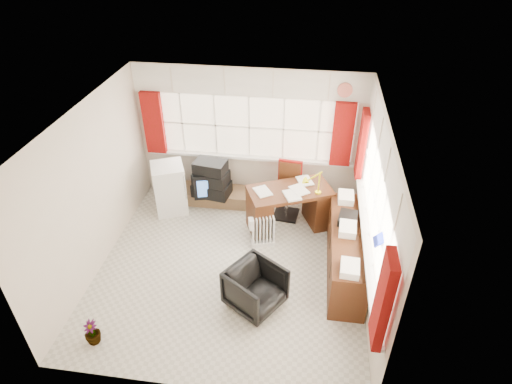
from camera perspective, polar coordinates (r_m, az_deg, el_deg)
ground at (r=6.74m, az=-3.40°, el=-10.05°), size 4.00×4.00×0.00m
room_walls at (r=5.79m, az=-3.90°, el=0.63°), size 4.00×4.00×4.00m
window_back at (r=7.71m, az=-0.91°, el=5.13°), size 3.70×0.12×3.60m
window_right at (r=6.09m, az=14.63°, el=-5.17°), size 0.12×3.70×3.60m
curtains at (r=6.50m, az=5.77°, el=4.14°), size 3.83×3.83×1.15m
overhead_cabinets at (r=6.19m, az=6.74°, el=10.73°), size 3.98×3.98×0.48m
desk at (r=7.24m, az=4.43°, el=-1.96°), size 1.51×1.16×0.81m
desk_lamp at (r=6.85m, az=8.47°, el=1.93°), size 0.16×0.14×0.42m
task_chair at (r=7.54m, az=4.35°, el=0.68°), size 0.47×0.50×1.02m
office_chair at (r=6.00m, az=-0.07°, el=-12.68°), size 0.96×0.95×0.64m
radiator at (r=6.98m, az=0.95°, el=-5.60°), size 0.40×0.26×0.55m
credenza at (r=6.57m, az=11.94°, el=-7.70°), size 0.50×2.00×0.85m
file_tray at (r=6.49m, az=12.16°, el=-3.47°), size 0.32×0.38×0.11m
tv_bench at (r=8.05m, az=-4.97°, el=-0.49°), size 1.40×0.50×0.25m
crt_tv at (r=7.81m, az=-6.37°, el=1.47°), size 0.65×0.62×0.49m
hifi_stack at (r=7.71m, az=-6.00°, el=1.71°), size 0.72×0.52×0.69m
mini_fridge at (r=7.78m, az=-11.45°, el=0.52°), size 0.71×0.71×0.92m
spray_bottle_a at (r=7.40m, az=-0.01°, el=-3.62°), size 0.16×0.16×0.31m
spray_bottle_b at (r=7.56m, az=-0.65°, el=-3.32°), size 0.09×0.09×0.17m
flower_vase at (r=6.07m, az=-21.02°, el=-17.05°), size 0.27×0.27×0.36m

